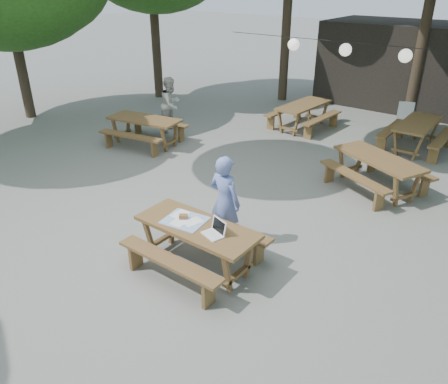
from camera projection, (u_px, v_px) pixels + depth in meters
ground at (216, 216)px, 8.57m from camera, size 80.00×80.00×0.00m
pavilion at (414, 66)px, 15.14m from camera, size 6.00×3.00×2.80m
main_picnic_table at (197, 245)px, 6.95m from camera, size 2.00×1.58×0.75m
picnic_table_nw at (145, 131)px, 11.98m from camera, size 2.16×1.90×0.75m
picnic_table_ne at (377, 173)px, 9.46m from camera, size 2.39×2.24×0.75m
picnic_table_far_w at (303, 116)px, 13.26m from camera, size 1.70×2.05×0.75m
picnic_table_far_e at (416, 135)px, 11.65m from camera, size 1.60×2.01×0.75m
woman at (225, 202)px, 7.33m from camera, size 0.61×0.41×1.65m
second_person at (171, 104)px, 12.88m from camera, size 0.71×0.85×1.60m
plastic_chair at (403, 125)px, 12.89m from camera, size 0.56×0.56×0.90m
laptop at (216, 231)px, 6.53m from camera, size 0.39×0.35×0.24m
tabletop_clutter at (185, 219)px, 6.93m from camera, size 0.72×0.64×0.08m
paper_lanterns at (346, 50)px, 11.86m from camera, size 9.00×0.34×0.38m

